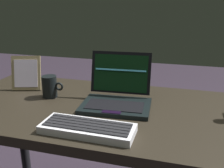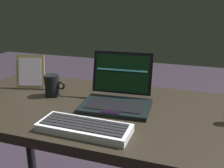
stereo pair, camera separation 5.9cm
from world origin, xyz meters
The scene contains 5 objects.
desk centered at (0.00, 0.00, 0.66)m, with size 1.44×0.68×0.75m.
laptop_front centered at (0.04, 0.03, 0.79)m, with size 0.31×0.27×0.22m.
external_keyboard centered at (0.00, -0.23, 0.76)m, with size 0.34×0.13×0.03m.
photo_frame centered at (-0.46, 0.11, 0.84)m, with size 0.16×0.10×0.18m.
coffee_mug centered at (-0.30, 0.04, 0.80)m, with size 0.11×0.07×0.10m.
Camera 2 is at (0.36, -0.97, 1.20)m, focal length 41.15 mm.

